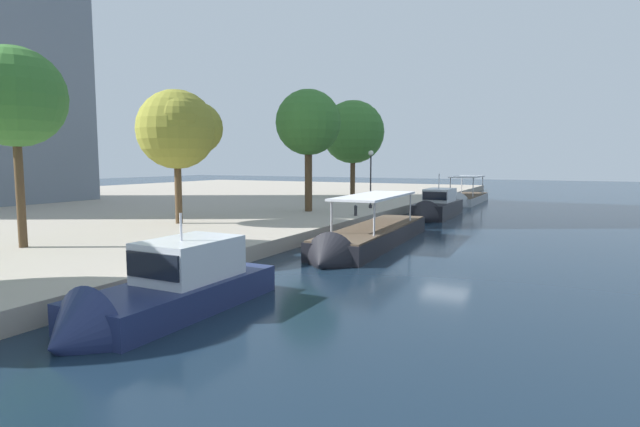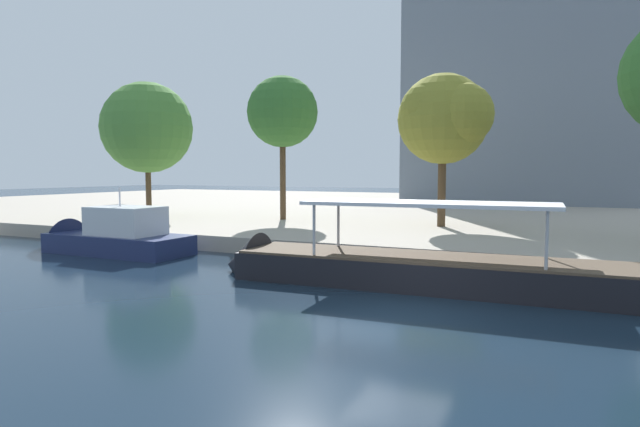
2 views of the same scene
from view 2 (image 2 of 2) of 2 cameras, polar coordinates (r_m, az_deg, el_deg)
name	(u,v)px [view 2 (image 2 of 2)]	position (r m, az deg, el deg)	size (l,w,h in m)	color
ground_plane	(399,318)	(14.47, 8.48, -10.93)	(220.00, 220.00, 0.00)	#142333
dock_promenade	(519,212)	(48.56, 20.52, 0.10)	(120.00, 55.00, 0.77)	#A39989
motor_yacht_1	(109,242)	(27.30, -21.64, -2.80)	(8.11, 2.81, 4.21)	navy
tour_boat_2	(399,274)	(18.47, 8.44, -6.40)	(14.47, 3.47, 3.91)	black
tree_1	(145,128)	(37.92, -18.17, 8.68)	(6.06, 6.06, 9.06)	#4C3823
tree_2	(282,113)	(34.70, -4.10, 10.64)	(4.52, 4.52, 9.16)	#4C3823
tree_3	(444,117)	(30.55, 13.13, 10.00)	(5.35, 5.01, 8.50)	#4C3823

